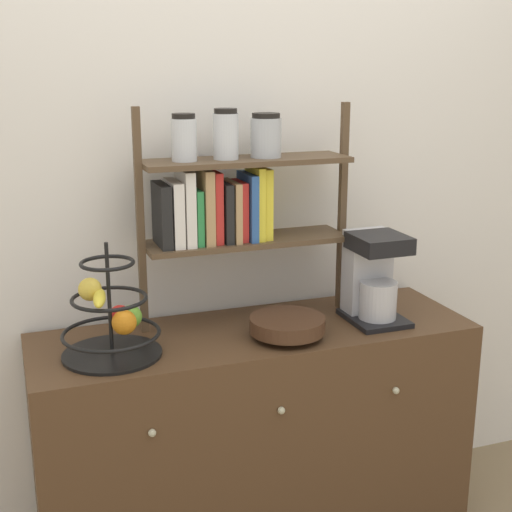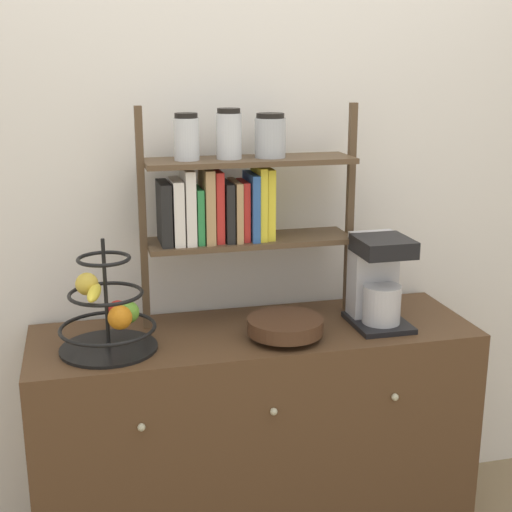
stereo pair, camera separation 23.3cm
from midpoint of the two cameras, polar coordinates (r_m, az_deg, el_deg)
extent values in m
cube|color=silver|center=(2.54, -4.89, 6.43)|extent=(7.00, 0.05, 2.60)
cube|color=#4C331E|center=(2.58, -2.74, -14.46)|extent=(1.49, 0.47, 0.82)
sphere|color=#B2AD8C|center=(2.19, -11.43, -13.79)|extent=(0.02, 0.02, 0.02)
sphere|color=#B2AD8C|center=(2.27, -0.95, -12.33)|extent=(0.02, 0.02, 0.02)
sphere|color=#B2AD8C|center=(2.42, 8.41, -10.67)|extent=(0.02, 0.02, 0.02)
cube|color=black|center=(2.51, 6.81, -5.01)|extent=(0.18, 0.23, 0.02)
cube|color=#B7B7BC|center=(2.51, 6.28, -1.21)|extent=(0.16, 0.09, 0.29)
cylinder|color=#B7B7BC|center=(2.46, 7.08, -3.54)|extent=(0.13, 0.13, 0.13)
cube|color=black|center=(2.42, 7.14, 1.00)|extent=(0.17, 0.18, 0.06)
cylinder|color=black|center=(2.28, -14.35, -7.66)|extent=(0.31, 0.31, 0.01)
cylinder|color=black|center=(2.21, -14.65, -3.37)|extent=(0.01, 0.01, 0.35)
torus|color=black|center=(2.25, -14.46, -6.07)|extent=(0.30, 0.30, 0.01)
torus|color=black|center=(2.21, -14.65, -3.37)|extent=(0.23, 0.23, 0.01)
torus|color=black|center=(2.18, -14.85, -0.59)|extent=(0.16, 0.16, 0.01)
sphere|color=red|center=(2.28, -13.74, -4.78)|extent=(0.07, 0.07, 0.07)
sphere|color=#6BAD33|center=(2.27, -12.93, -4.80)|extent=(0.07, 0.07, 0.07)
sphere|color=orange|center=(2.22, -13.49, -5.24)|extent=(0.08, 0.08, 0.08)
ellipsoid|color=yellow|center=(2.15, -15.47, -3.32)|extent=(0.06, 0.15, 0.04)
sphere|color=gold|center=(2.20, -16.13, -2.62)|extent=(0.07, 0.07, 0.07)
cylinder|color=#422819|center=(2.34, -0.35, -6.33)|extent=(0.14, 0.14, 0.02)
cylinder|color=#422819|center=(2.33, -0.35, -5.54)|extent=(0.25, 0.25, 0.05)
cube|color=brown|center=(2.34, -12.07, 2.53)|extent=(0.02, 0.02, 0.74)
cube|color=brown|center=(2.54, 4.33, 3.80)|extent=(0.02, 0.02, 0.74)
cube|color=brown|center=(2.44, -3.51, 1.18)|extent=(0.70, 0.20, 0.02)
cube|color=brown|center=(2.38, -3.62, 7.58)|extent=(0.70, 0.20, 0.02)
cube|color=black|center=(2.35, -10.37, 3.22)|extent=(0.03, 0.16, 0.21)
cube|color=white|center=(2.35, -9.40, 3.39)|extent=(0.03, 0.16, 0.21)
cube|color=white|center=(2.36, -8.49, 3.86)|extent=(0.03, 0.16, 0.25)
cube|color=#2D8C47|center=(2.37, -7.69, 3.17)|extent=(0.02, 0.14, 0.18)
cube|color=tan|center=(2.37, -6.99, 3.97)|extent=(0.03, 0.16, 0.25)
cube|color=red|center=(2.38, -6.17, 3.93)|extent=(0.03, 0.13, 0.24)
cube|color=black|center=(2.39, -5.40, 3.52)|extent=(0.03, 0.15, 0.20)
cube|color=tan|center=(2.40, -4.72, 3.61)|extent=(0.02, 0.16, 0.20)
cube|color=red|center=(2.40, -4.09, 3.64)|extent=(0.02, 0.13, 0.20)
cube|color=#2D599E|center=(2.41, -3.44, 3.98)|extent=(0.03, 0.16, 0.22)
cube|color=yellow|center=(2.42, -2.84, 4.28)|extent=(0.02, 0.15, 0.25)
cube|color=yellow|center=(2.42, -2.18, 4.25)|extent=(0.03, 0.13, 0.24)
cylinder|color=silver|center=(2.32, -8.68, 9.14)|extent=(0.08, 0.08, 0.14)
cylinder|color=black|center=(2.32, -8.75, 11.00)|extent=(0.07, 0.07, 0.02)
cylinder|color=silver|center=(2.36, -5.30, 9.49)|extent=(0.08, 0.08, 0.15)
cylinder|color=black|center=(2.35, -5.35, 11.48)|extent=(0.08, 0.08, 0.02)
cylinder|color=#ADB2B7|center=(2.40, -2.02, 9.42)|extent=(0.10, 0.10, 0.13)
cylinder|color=black|center=(2.39, -2.04, 11.16)|extent=(0.09, 0.09, 0.02)
camera|label=1|loc=(0.12, -92.86, -0.78)|focal=50.00mm
camera|label=2|loc=(0.12, 87.14, 0.78)|focal=50.00mm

